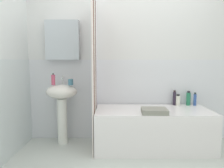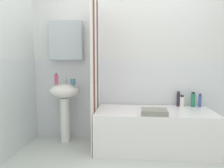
% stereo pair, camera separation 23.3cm
% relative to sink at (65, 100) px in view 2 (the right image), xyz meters
% --- Properties ---
extents(wall_back_tiled, '(3.60, 0.18, 2.40)m').
position_rel_sink_xyz_m(wall_back_tiled, '(0.95, 0.23, 0.52)').
color(wall_back_tiled, silver).
rests_on(wall_back_tiled, ground_plane).
extents(sink, '(0.44, 0.34, 0.85)m').
position_rel_sink_xyz_m(sink, '(0.00, 0.00, 0.00)').
color(sink, white).
rests_on(sink, ground_plane).
extents(faucet, '(0.03, 0.12, 0.12)m').
position_rel_sink_xyz_m(faucet, '(-0.00, 0.08, 0.29)').
color(faucet, silver).
rests_on(faucet, sink).
extents(soap_dispenser, '(0.05, 0.05, 0.16)m').
position_rel_sink_xyz_m(soap_dispenser, '(-0.10, -0.03, 0.30)').
color(soap_dispenser, '#CB4C6C').
rests_on(soap_dispenser, sink).
extents(toothbrush_cup, '(0.07, 0.07, 0.08)m').
position_rel_sink_xyz_m(toothbrush_cup, '(0.14, -0.04, 0.27)').
color(toothbrush_cup, teal).
rests_on(toothbrush_cup, sink).
extents(bathtub, '(1.53, 0.69, 0.53)m').
position_rel_sink_xyz_m(bathtub, '(1.26, -0.16, -0.36)').
color(bathtub, white).
rests_on(bathtub, ground_plane).
extents(shower_curtain, '(0.01, 0.69, 2.00)m').
position_rel_sink_xyz_m(shower_curtain, '(0.48, -0.16, 0.38)').
color(shower_curtain, white).
rests_on(shower_curtain, ground_plane).
extents(conditioner_bottle, '(0.04, 0.04, 0.19)m').
position_rel_sink_xyz_m(conditioner_bottle, '(1.93, 0.10, -0.00)').
color(conditioner_bottle, '#3556A4').
rests_on(conditioner_bottle, bathtub).
extents(body_wash_bottle, '(0.06, 0.06, 0.21)m').
position_rel_sink_xyz_m(body_wash_bottle, '(1.84, 0.11, 0.01)').
color(body_wash_bottle, '#237852').
rests_on(body_wash_bottle, bathtub).
extents(lotion_bottle, '(0.06, 0.06, 0.16)m').
position_rel_sink_xyz_m(lotion_bottle, '(1.68, 0.12, -0.01)').
color(lotion_bottle, white).
rests_on(lotion_bottle, bathtub).
extents(shampoo_bottle, '(0.05, 0.05, 0.22)m').
position_rel_sink_xyz_m(shampoo_bottle, '(1.63, 0.13, 0.01)').
color(shampoo_bottle, '#2D2535').
rests_on(shampoo_bottle, bathtub).
extents(towel_folded, '(0.32, 0.26, 0.06)m').
position_rel_sink_xyz_m(towel_folded, '(1.24, -0.37, -0.06)').
color(towel_folded, gray).
rests_on(towel_folded, bathtub).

